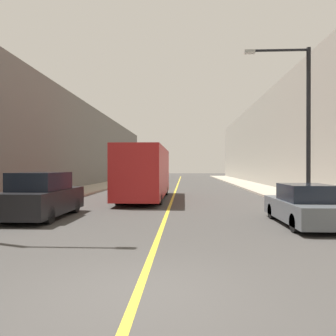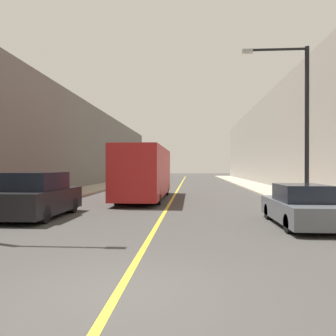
{
  "view_description": "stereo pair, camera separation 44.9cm",
  "coord_description": "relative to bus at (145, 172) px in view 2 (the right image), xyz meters",
  "views": [
    {
      "loc": [
        0.79,
        -5.45,
        2.13
      ],
      "look_at": [
        -0.3,
        16.26,
        2.04
      ],
      "focal_mm": 35.0,
      "sensor_mm": 36.0,
      "label": 1
    },
    {
      "loc": [
        1.23,
        -5.43,
        2.13
      ],
      "look_at": [
        -0.3,
        16.26,
        2.04
      ],
      "focal_mm": 35.0,
      "sensor_mm": 36.0,
      "label": 2
    }
  ],
  "objects": [
    {
      "name": "building_row_left",
      "position": [
        -9.85,
        14.17,
        2.69
      ],
      "size": [
        4.0,
        72.0,
        8.94
      ],
      "primitive_type": "cube",
      "color": "#66605B",
      "rests_on": "ground"
    },
    {
      "name": "sidewalk_right",
      "position": [
        9.75,
        14.17,
        -1.71
      ],
      "size": [
        3.27,
        72.0,
        0.15
      ],
      "primitive_type": "cube",
      "color": "#A89E8C",
      "rests_on": "ground"
    },
    {
      "name": "street_lamp_right",
      "position": [
        8.12,
        -5.53,
        2.77
      ],
      "size": [
        3.1,
        0.24,
        7.6
      ],
      "color": "black",
      "rests_on": "sidewalk_right"
    },
    {
      "name": "building_row_right",
      "position": [
        13.38,
        14.17,
        3.32
      ],
      "size": [
        4.0,
        72.0,
        10.21
      ],
      "primitive_type": "cube",
      "color": "gray",
      "rests_on": "ground"
    },
    {
      "name": "car_right_near",
      "position": [
        6.9,
        -9.2,
        -1.1
      ],
      "size": [
        1.75,
        4.53,
        1.5
      ],
      "color": "#51565B",
      "rests_on": "ground"
    },
    {
      "name": "parked_suv_left",
      "position": [
        -3.32,
        -8.01,
        -0.9
      ],
      "size": [
        1.94,
        4.77,
        1.89
      ],
      "color": "black",
      "rests_on": "ground"
    },
    {
      "name": "bus",
      "position": [
        0.0,
        0.0,
        0.0
      ],
      "size": [
        2.6,
        10.15,
        3.34
      ],
      "color": "#AD1E1E",
      "rests_on": "ground"
    },
    {
      "name": "sidewalk_left",
      "position": [
        -6.21,
        14.17,
        -1.71
      ],
      "size": [
        3.27,
        72.0,
        0.15
      ],
      "primitive_type": "cube",
      "color": "#A89E8C",
      "rests_on": "ground"
    },
    {
      "name": "ground_plane",
      "position": [
        1.77,
        -15.83,
        -1.78
      ],
      "size": [
        200.0,
        200.0,
        0.0
      ],
      "primitive_type": "plane",
      "color": "#3F3D3A"
    },
    {
      "name": "road_center_line",
      "position": [
        1.77,
        14.17,
        -1.78
      ],
      "size": [
        0.16,
        72.0,
        0.01
      ],
      "primitive_type": "cube",
      "color": "gold",
      "rests_on": "ground"
    }
  ]
}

